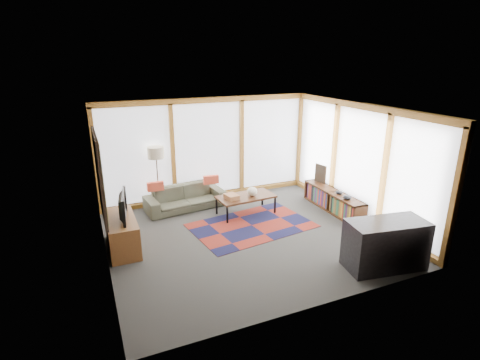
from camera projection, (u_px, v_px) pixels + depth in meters
name	position (u px, v px, depth m)	size (l,w,h in m)	color
ground	(248.00, 236.00, 7.76)	(5.50, 5.50, 0.00)	#2B2A28
room_envelope	(258.00, 155.00, 7.95)	(5.52, 5.02, 2.62)	#463933
rug	(252.00, 225.00, 8.23)	(2.56, 1.64, 0.01)	maroon
sofa	(185.00, 198.00, 9.08)	(1.91, 0.75, 0.56)	#3C4132
pillow_left	(155.00, 186.00, 8.70)	(0.38, 0.11, 0.21)	#D34A31
pillow_right	(211.00, 180.00, 9.19)	(0.38, 0.11, 0.21)	#D34A31
floor_lamp	(158.00, 179.00, 8.88)	(0.39, 0.39, 1.55)	#322418
coffee_table	(246.00, 205.00, 8.79)	(1.33, 0.66, 0.44)	#35170E
book_stack	(232.00, 197.00, 8.53)	(0.26, 0.32, 0.11)	brown
vase	(252.00, 191.00, 8.72)	(0.24, 0.24, 0.21)	silver
bookshelf	(333.00, 201.00, 8.95)	(0.36, 1.98, 0.49)	#35170E
bowl_a	(347.00, 197.00, 8.37)	(0.19, 0.19, 0.10)	black
bowl_b	(339.00, 192.00, 8.69)	(0.17, 0.17, 0.08)	black
shelf_picture	(320.00, 174.00, 9.45)	(0.04, 0.35, 0.46)	black
tv_console	(122.00, 233.00, 7.16)	(0.53, 1.28, 0.64)	brown
television	(119.00, 206.00, 6.96)	(0.88, 0.12, 0.51)	black
bar_counter	(385.00, 244.00, 6.50)	(1.37, 0.64, 0.87)	black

